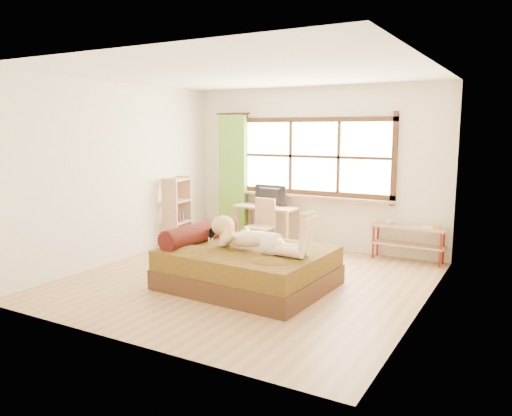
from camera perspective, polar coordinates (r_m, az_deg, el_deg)
The scene contains 18 objects.
floor at distance 6.74m, azimuth -1.05°, elevation -8.29°, with size 4.50×4.50×0.00m, color #9E754C.
ceiling at distance 6.48m, azimuth -1.13°, elevation 15.17°, with size 4.50×4.50×0.00m, color white.
wall_back at distance 8.48m, azimuth 6.70°, elevation 4.51°, with size 4.50×4.50×0.00m, color silver.
wall_front at distance 4.69m, azimuth -15.21°, elevation 0.66°, with size 4.50×4.50×0.00m, color silver.
wall_left at distance 7.85m, azimuth -15.40°, elevation 3.90°, with size 4.50×4.50×0.00m, color silver.
wall_right at distance 5.67m, azimuth 18.88°, elevation 1.89°, with size 4.50×4.50×0.00m, color silver.
window at distance 8.44m, azimuth 6.63°, elevation 5.58°, with size 2.80×0.16×1.46m.
curtain at distance 9.10m, azimuth -2.67°, elevation 3.61°, with size 0.55×0.10×2.20m, color #4B9127.
bed at distance 6.46m, azimuth -1.28°, elevation -6.56°, with size 2.08×1.70×0.76m.
woman at distance 6.20m, azimuth 0.04°, elevation -2.23°, with size 1.40×0.40×0.60m, color beige, non-canonical shape.
kitten at distance 6.82m, azimuth -5.72°, elevation -2.78°, with size 0.30×0.12×0.24m, color black, non-canonical shape.
desk at distance 8.62m, azimuth 1.27°, elevation -0.36°, with size 1.14×0.58×0.70m.
monitor at distance 8.62m, azimuth 1.44°, elevation 1.45°, with size 0.61×0.08×0.35m, color black.
chair at distance 8.27m, azimuth 0.70°, elevation -1.59°, with size 0.41×0.41×0.87m.
pipe_shelf at distance 7.95m, azimuth 17.06°, elevation -3.03°, with size 1.10×0.31×0.62m.
cup at distance 7.98m, azimuth 14.94°, elevation -1.49°, with size 0.11×0.11×0.09m, color gray.
book at distance 7.88m, azimuth 18.45°, elevation -2.05°, with size 0.16×0.22×0.02m, color gray.
bookshelf at distance 8.70m, azimuth -8.99°, elevation -0.39°, with size 0.36×0.55×1.18m.
Camera 1 is at (3.28, -5.54, 2.01)m, focal length 35.00 mm.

